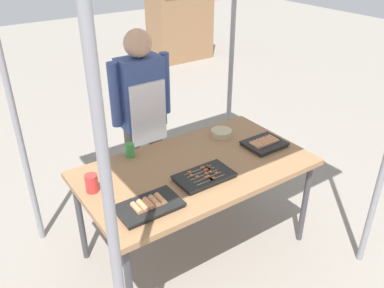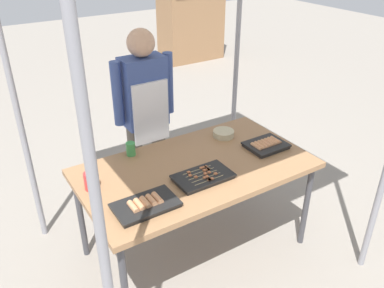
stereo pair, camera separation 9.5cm
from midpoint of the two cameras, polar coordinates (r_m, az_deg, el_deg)
name	(u,v)px [view 2 (the right image)]	position (r m, az deg, el deg)	size (l,w,h in m)	color
ground_plane	(195,247)	(3.25, 1.35, -14.44)	(18.00, 18.00, 0.00)	gray
stall_table	(196,172)	(2.81, 1.52, -4.04)	(1.60, 0.90, 0.75)	#9E724C
tray_grilled_sausages	(146,205)	(2.40, -5.46, -8.61)	(0.38, 0.23, 0.06)	black
tray_meat_skewers	(203,177)	(2.64, 2.62, -4.67)	(0.38, 0.23, 0.04)	black
tray_pork_links	(266,145)	(3.06, 11.32, -0.15)	(0.29, 0.24, 0.05)	black
condiment_bowl	(224,134)	(3.17, 5.35, 1.48)	(0.17, 0.17, 0.05)	#BFB28C
drink_cup_near_edge	(131,149)	(2.92, -7.76, -0.70)	(0.07, 0.07, 0.10)	#3F994C
drink_cup_by_wok	(91,181)	(2.59, -13.17, -5.14)	(0.08, 0.08, 0.12)	red
vendor_woman	(145,109)	(3.24, -5.83, 4.92)	(0.52, 0.23, 1.56)	#595147
neighbor_stall_left	(191,11)	(7.49, 0.24, 18.34)	(1.09, 0.61, 1.71)	#9E724C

